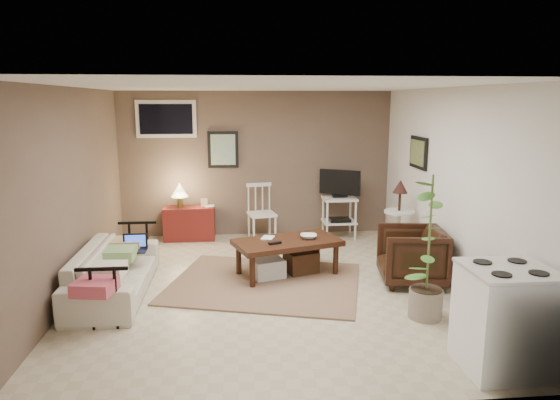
{
  "coord_description": "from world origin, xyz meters",
  "views": [
    {
      "loc": [
        -0.39,
        -5.77,
        2.24
      ],
      "look_at": [
        0.19,
        0.35,
        1.01
      ],
      "focal_mm": 32.0,
      "sensor_mm": 36.0,
      "label": 1
    }
  ],
  "objects": [
    {
      "name": "floor",
      "position": [
        0.0,
        0.0,
        0.0
      ],
      "size": [
        5.0,
        5.0,
        0.0
      ],
      "primitive_type": "plane",
      "color": "#C1B293",
      "rests_on": "ground"
    },
    {
      "name": "art_back",
      "position": [
        -0.55,
        2.48,
        1.45
      ],
      "size": [
        0.5,
        0.03,
        0.6
      ],
      "primitive_type": "cube",
      "color": "black"
    },
    {
      "name": "art_right",
      "position": [
        2.23,
        1.05,
        1.52
      ],
      "size": [
        0.03,
        0.6,
        0.45
      ],
      "primitive_type": "cube",
      "color": "black"
    },
    {
      "name": "window",
      "position": [
        -1.45,
        2.48,
        1.95
      ],
      "size": [
        0.96,
        0.03,
        0.6
      ],
      "primitive_type": "cube",
      "color": "silver"
    },
    {
      "name": "rug",
      "position": [
        -0.02,
        0.11,
        0.01
      ],
      "size": [
        2.69,
        2.37,
        0.02
      ],
      "primitive_type": "cube",
      "rotation": [
        0.0,
        0.0,
        -0.27
      ],
      "color": "#88654F",
      "rests_on": "floor"
    },
    {
      "name": "coffee_table",
      "position": [
        0.28,
        0.39,
        0.28
      ],
      "size": [
        1.48,
        1.07,
        0.51
      ],
      "color": "#3B1D10",
      "rests_on": "floor"
    },
    {
      "name": "sofa",
      "position": [
        -1.8,
        -0.06,
        0.38
      ],
      "size": [
        0.56,
        1.93,
        0.75
      ],
      "primitive_type": "imported",
      "rotation": [
        0.0,
        0.0,
        1.57
      ],
      "color": "beige",
      "rests_on": "floor"
    },
    {
      "name": "sofa_pillows",
      "position": [
        -1.75,
        -0.28,
        0.46
      ],
      "size": [
        0.37,
        1.83,
        0.13
      ],
      "primitive_type": null,
      "color": "beige",
      "rests_on": "sofa"
    },
    {
      "name": "sofa_end_rails",
      "position": [
        -1.69,
        -0.06,
        0.32
      ],
      "size": [
        0.52,
        1.92,
        0.65
      ],
      "primitive_type": null,
      "color": "black",
      "rests_on": "floor"
    },
    {
      "name": "laptop",
      "position": [
        -1.62,
        0.28,
        0.49
      ],
      "size": [
        0.3,
        0.22,
        0.2
      ],
      "color": "black",
      "rests_on": "sofa"
    },
    {
      "name": "red_console",
      "position": [
        -1.13,
        2.24,
        0.33
      ],
      "size": [
        0.82,
        0.36,
        0.94
      ],
      "color": "maroon",
      "rests_on": "floor"
    },
    {
      "name": "spindle_chair",
      "position": [
        0.06,
        2.12,
        0.43
      ],
      "size": [
        0.49,
        0.49,
        0.92
      ],
      "color": "silver",
      "rests_on": "floor"
    },
    {
      "name": "tv_stand",
      "position": [
        1.34,
        2.13,
        0.6
      ],
      "size": [
        0.62,
        0.44,
        1.14
      ],
      "color": "silver",
      "rests_on": "floor"
    },
    {
      "name": "side_table",
      "position": [
        1.98,
        1.03,
        0.7
      ],
      "size": [
        0.43,
        0.43,
        1.14
      ],
      "color": "silver",
      "rests_on": "floor"
    },
    {
      "name": "armchair",
      "position": [
        1.79,
        -0.03,
        0.39
      ],
      "size": [
        0.8,
        0.85,
        0.78
      ],
      "primitive_type": "imported",
      "rotation": [
        0.0,
        0.0,
        -1.71
      ],
      "color": "black",
      "rests_on": "floor"
    },
    {
      "name": "potted_plant",
      "position": [
        1.59,
        -1.03,
        0.82
      ],
      "size": [
        0.39,
        0.39,
        1.54
      ],
      "color": "gray",
      "rests_on": "floor"
    },
    {
      "name": "stove",
      "position": [
        1.85,
        -2.07,
        0.45
      ],
      "size": [
        0.69,
        0.65,
        0.91
      ],
      "color": "white",
      "rests_on": "floor"
    },
    {
      "name": "bowl",
      "position": [
        0.57,
        0.44,
        0.58
      ],
      "size": [
        0.22,
        0.07,
        0.21
      ],
      "primitive_type": "imported",
      "rotation": [
        0.0,
        0.0,
        -0.1
      ],
      "color": "#3B1D10",
      "rests_on": "coffee_table"
    },
    {
      "name": "book_table",
      "position": [
        -0.03,
        0.51,
        0.58
      ],
      "size": [
        0.15,
        0.06,
        0.21
      ],
      "primitive_type": "imported",
      "rotation": [
        0.0,
        0.0,
        -0.31
      ],
      "color": "#3B1D10",
      "rests_on": "coffee_table"
    },
    {
      "name": "book_console",
      "position": [
        -0.86,
        2.23,
        0.65
      ],
      "size": [
        0.15,
        0.03,
        0.21
      ],
      "primitive_type": "imported",
      "rotation": [
        0.0,
        0.0,
        0.04
      ],
      "color": "#3B1D10",
      "rests_on": "red_console"
    }
  ]
}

